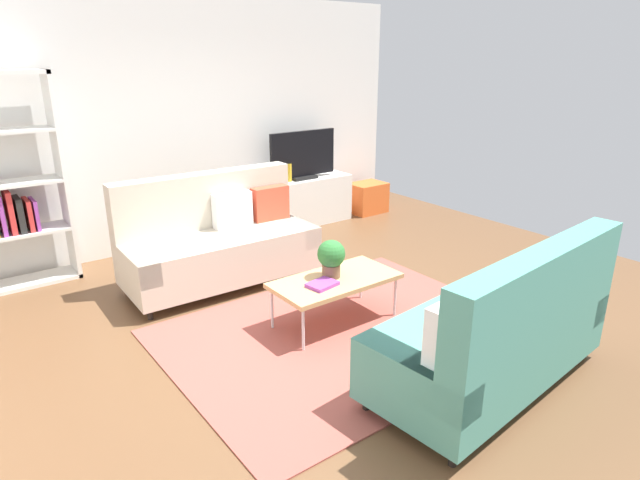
{
  "coord_description": "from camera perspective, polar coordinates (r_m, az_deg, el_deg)",
  "views": [
    {
      "loc": [
        -2.47,
        -3.38,
        2.24
      ],
      "look_at": [
        0.27,
        0.27,
        0.65
      ],
      "focal_mm": 30.14,
      "sensor_mm": 36.0,
      "label": 1
    }
  ],
  "objects": [
    {
      "name": "couch_green",
      "position": [
        3.92,
        18.31,
        -9.13
      ],
      "size": [
        1.97,
        1.01,
        1.1
      ],
      "rotation": [
        0.0,
        0.0,
        0.09
      ],
      "color": "teal",
      "rests_on": "ground_plane"
    },
    {
      "name": "coffee_table",
      "position": [
        4.62,
        1.62,
        -4.41
      ],
      "size": [
        1.1,
        0.56,
        0.42
      ],
      "color": "tan",
      "rests_on": "ground_plane"
    },
    {
      "name": "bookshelf",
      "position": [
        6.02,
        -30.84,
        4.25
      ],
      "size": [
        1.1,
        0.36,
        2.1
      ],
      "color": "white",
      "rests_on": "ground_plane"
    },
    {
      "name": "table_book_0",
      "position": [
        4.45,
        0.25,
        -4.72
      ],
      "size": [
        0.27,
        0.22,
        0.03
      ],
      "primitive_type": "cube",
      "rotation": [
        0.0,
        0.0,
        0.16
      ],
      "color": "purple",
      "rests_on": "coffee_table"
    },
    {
      "name": "potted_plant",
      "position": [
        4.57,
        1.2,
        -1.78
      ],
      "size": [
        0.24,
        0.24,
        0.33
      ],
      "color": "brown",
      "rests_on": "coffee_table"
    },
    {
      "name": "vase_0",
      "position": [
        7.02,
        -6.04,
        6.53
      ],
      "size": [
        0.11,
        0.11,
        0.14
      ],
      "primitive_type": "cylinder",
      "color": "#B24C4C",
      "rests_on": "tv_console"
    },
    {
      "name": "area_rug",
      "position": [
        4.62,
        2.64,
        -9.75
      ],
      "size": [
        2.9,
        2.2,
        0.01
      ],
      "primitive_type": "cube",
      "color": "#9E4C42",
      "rests_on": "ground_plane"
    },
    {
      "name": "ground_plane",
      "position": [
        4.75,
        -0.62,
        -8.94
      ],
      "size": [
        7.68,
        7.68,
        0.0
      ],
      "primitive_type": "plane",
      "color": "brown"
    },
    {
      "name": "vase_1",
      "position": [
        7.1,
        -4.88,
        6.89
      ],
      "size": [
        0.12,
        0.12,
        0.19
      ],
      "primitive_type": "cylinder",
      "color": "#4C72B2",
      "rests_on": "tv_console"
    },
    {
      "name": "wall_far",
      "position": [
        6.7,
        -15.29,
        11.78
      ],
      "size": [
        6.4,
        0.12,
        2.9
      ],
      "primitive_type": "cube",
      "color": "white",
      "rests_on": "ground_plane"
    },
    {
      "name": "tv_console",
      "position": [
        7.38,
        -1.87,
        4.12
      ],
      "size": [
        1.4,
        0.44,
        0.64
      ],
      "primitive_type": "cube",
      "color": "silver",
      "rests_on": "ground_plane"
    },
    {
      "name": "tv",
      "position": [
        7.23,
        -1.83,
        8.93
      ],
      "size": [
        1.0,
        0.2,
        0.64
      ],
      "color": "black",
      "rests_on": "tv_console"
    },
    {
      "name": "couch_beige",
      "position": [
        5.54,
        -10.69,
        -0.05
      ],
      "size": [
        1.92,
        0.89,
        1.1
      ],
      "rotation": [
        0.0,
        0.0,
        3.12
      ],
      "color": "beige",
      "rests_on": "ground_plane"
    },
    {
      "name": "bottle_0",
      "position": [
        7.12,
        -3.27,
        7.16
      ],
      "size": [
        0.06,
        0.06,
        0.24
      ],
      "primitive_type": "cylinder",
      "color": "gold",
      "rests_on": "tv_console"
    },
    {
      "name": "storage_trunk",
      "position": [
        7.99,
        5.04,
        4.5
      ],
      "size": [
        0.52,
        0.4,
        0.44
      ],
      "primitive_type": "cube",
      "color": "orange",
      "rests_on": "ground_plane"
    }
  ]
}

